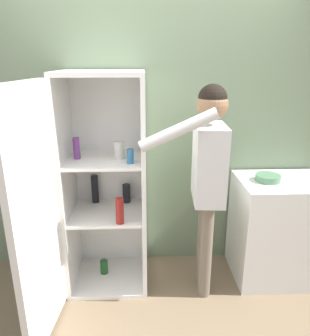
# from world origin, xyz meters

# --- Properties ---
(ground_plane) EXTENTS (12.00, 12.00, 0.00)m
(ground_plane) POSITION_xyz_m (0.00, 0.00, 0.00)
(ground_plane) COLOR #7A664C
(wall_back) EXTENTS (7.00, 0.06, 2.55)m
(wall_back) POSITION_xyz_m (0.00, 0.98, 1.27)
(wall_back) COLOR gray
(wall_back) RESTS_ON ground_plane
(refrigerator) EXTENTS (0.77, 1.25, 1.82)m
(refrigerator) POSITION_xyz_m (-0.47, 0.53, 0.91)
(refrigerator) COLOR white
(refrigerator) RESTS_ON ground_plane
(person) EXTENTS (0.67, 0.54, 1.73)m
(person) POSITION_xyz_m (0.43, 0.46, 1.12)
(person) COLOR #726656
(person) RESTS_ON ground_plane
(counter) EXTENTS (0.76, 0.59, 0.92)m
(counter) POSITION_xyz_m (1.13, 0.64, 0.46)
(counter) COLOR white
(counter) RESTS_ON ground_plane
(bowl) EXTENTS (0.21, 0.21, 0.05)m
(bowl) POSITION_xyz_m (0.98, 0.63, 0.95)
(bowl) COLOR #517F5B
(bowl) RESTS_ON counter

